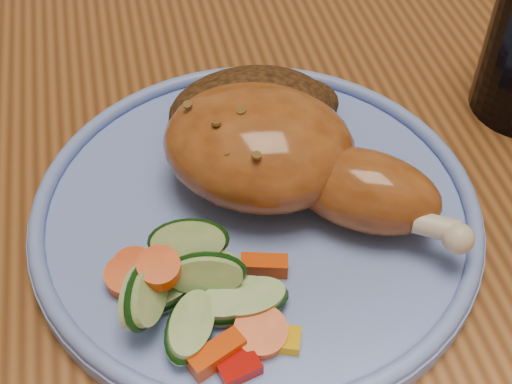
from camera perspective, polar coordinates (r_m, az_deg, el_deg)
The scene contains 6 objects.
dining_table at distance 0.57m, azimuth 8.63°, elevation -1.92°, with size 0.90×1.40×0.75m.
plate at distance 0.44m, azimuth 0.00°, elevation -1.84°, with size 0.28×0.28×0.01m, color #6C87DC.
plate_rim at distance 0.44m, azimuth 0.00°, elevation -0.89°, with size 0.28×0.28×0.01m, color #6C87DC.
chicken_leg at distance 0.43m, azimuth 2.26°, elevation 2.83°, with size 0.18×0.17×0.06m.
rice_pilaf at distance 0.47m, azimuth -0.17°, elevation 6.32°, with size 0.12×0.08×0.05m.
vegetable_pile at distance 0.39m, azimuth -4.73°, elevation -7.93°, with size 0.10×0.10×0.05m.
Camera 1 is at (-0.16, -0.34, 1.09)m, focal length 50.00 mm.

